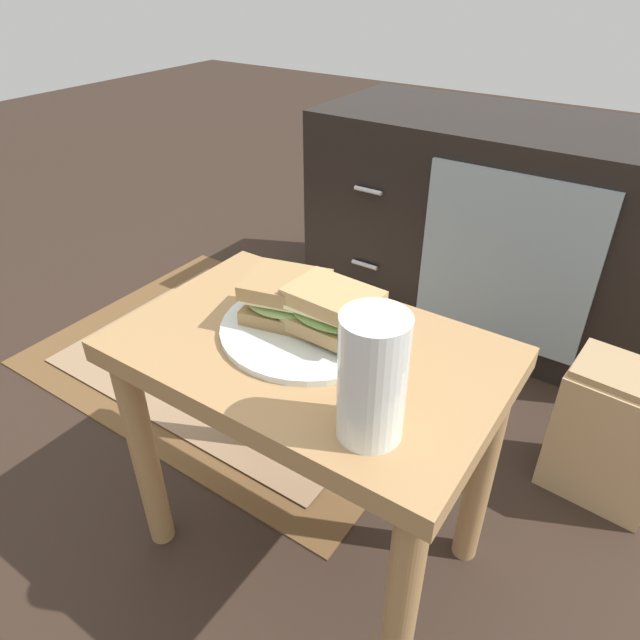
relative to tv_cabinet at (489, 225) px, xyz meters
The scene contains 9 objects.
ground_plane 0.99m from the tv_cabinet, 87.01° to the right, with size 8.00×8.00×0.00m, color #2D2119.
side_table 0.95m from the tv_cabinet, 87.01° to the right, with size 0.56×0.36×0.46m.
tv_cabinet is the anchor object (origin of this frame).
area_rug 0.78m from the tv_cabinet, 126.88° to the right, with size 1.06×0.78×0.01m.
plate 0.93m from the tv_cabinet, 88.20° to the right, with size 0.27×0.27×0.01m, color silver.
sandwich_front 0.94m from the tv_cabinet, 90.85° to the right, with size 0.15×0.13×0.07m.
sandwich_back 0.95m from the tv_cabinet, 85.56° to the right, with size 0.14×0.10×0.07m.
beer_glass 1.10m from the tv_cabinet, 78.70° to the right, with size 0.08×0.08×0.16m.
paper_bag 0.70m from the tv_cabinet, 48.07° to the right, with size 0.21×0.15×0.31m.
Camera 1 is at (0.39, -0.55, 0.94)m, focal length 32.03 mm.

